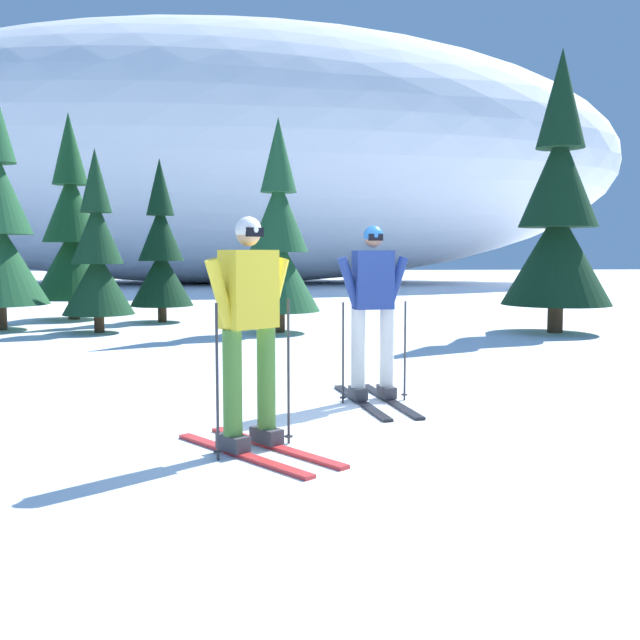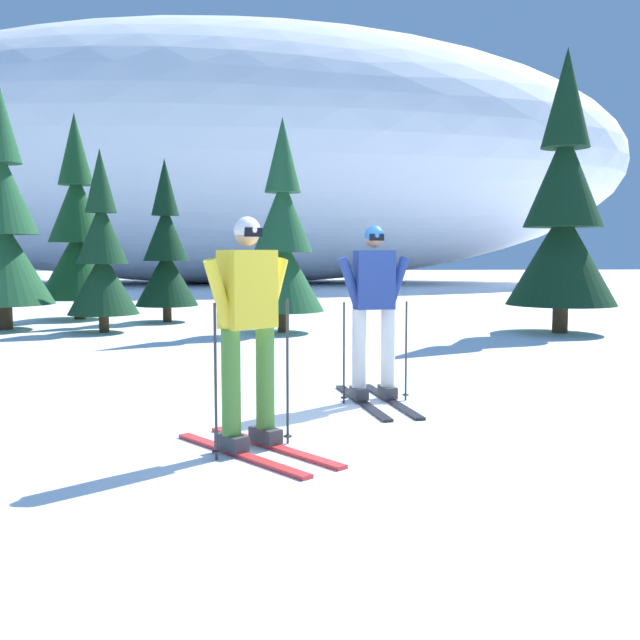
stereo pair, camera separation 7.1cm
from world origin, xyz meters
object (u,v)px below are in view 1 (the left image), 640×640
pine_tree_center_right (161,254)px  pine_tree_far_right (558,216)px  skier_navy_jacket (373,310)px  pine_tree_left (72,234)px  pine_tree_center_left (97,256)px  pine_tree_right (279,243)px  skier_yellow_jacket (250,328)px

pine_tree_center_right → pine_tree_far_right: size_ratio=0.67×
pine_tree_center_right → skier_navy_jacket: bearing=-70.5°
pine_tree_left → skier_navy_jacket: bearing=-61.8°
pine_tree_center_left → pine_tree_right: size_ratio=0.86×
skier_yellow_jacket → pine_tree_center_left: pine_tree_center_left is taller
pine_tree_right → pine_tree_center_left: bearing=175.5°
skier_navy_jacket → pine_tree_left: 11.54m
pine_tree_far_right → skier_yellow_jacket: bearing=-126.6°
skier_navy_jacket → pine_tree_right: size_ratio=0.44×
pine_tree_left → pine_tree_center_right: size_ratio=1.31×
skier_navy_jacket → pine_tree_far_right: 7.94m
pine_tree_center_right → pine_tree_right: pine_tree_right is taller
pine_tree_left → pine_tree_center_right: pine_tree_left is taller
skier_yellow_jacket → pine_tree_center_right: size_ratio=0.50×
skier_yellow_jacket → pine_tree_right: pine_tree_right is taller
pine_tree_left → pine_tree_center_right: (2.16, -0.89, -0.48)m
pine_tree_center_right → skier_yellow_jacket: bearing=-79.8°
skier_yellow_jacket → pine_tree_far_right: 10.15m
skier_navy_jacket → pine_tree_left: size_ratio=0.38×
skier_yellow_jacket → pine_tree_far_right: (6.00, 8.09, 1.31)m
pine_tree_center_left → pine_tree_center_right: 2.36m
skier_navy_jacket → pine_tree_center_left: size_ratio=0.51×
skier_navy_jacket → pine_tree_right: 6.90m
pine_tree_right → pine_tree_far_right: pine_tree_far_right is taller
pine_tree_left → pine_tree_right: (4.72, -3.31, -0.26)m
skier_yellow_jacket → pine_tree_center_right: 11.26m
pine_tree_center_left → pine_tree_center_right: (0.97, 2.15, 0.04)m
pine_tree_left → pine_tree_right: bearing=-35.0°
skier_yellow_jacket → pine_tree_center_right: pine_tree_center_right is taller
pine_tree_left → pine_tree_far_right: pine_tree_far_right is taller
skier_yellow_jacket → pine_tree_far_right: bearing=53.4°
pine_tree_left → pine_tree_far_right: size_ratio=0.88×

